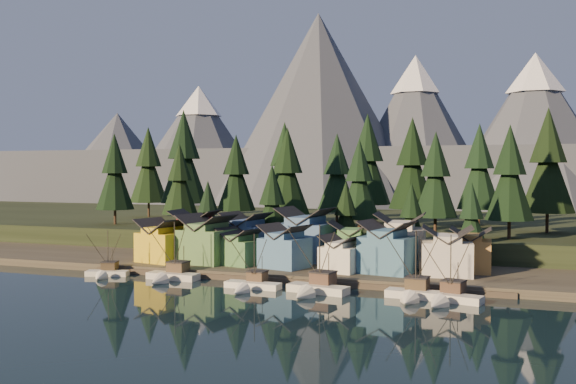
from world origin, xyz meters
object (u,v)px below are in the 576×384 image
(house_front_0, at_px, (163,239))
(house_back_1, at_px, (246,234))
(boat_3, at_px, (250,278))
(boat_4, at_px, (315,279))
(house_back_0, at_px, (195,232))
(boat_5, at_px, (413,284))
(boat_6, at_px, (446,289))
(boat_0, at_px, (106,267))
(boat_1, at_px, (170,268))
(house_front_1, at_px, (207,238))

(house_front_0, bearing_deg, house_back_1, 47.36)
(boat_3, relative_size, boat_4, 0.87)
(house_back_0, height_order, house_back_1, house_back_0)
(boat_5, bearing_deg, house_front_0, 169.99)
(house_front_0, bearing_deg, boat_6, -1.14)
(boat_0, height_order, boat_4, boat_4)
(boat_4, distance_m, house_front_0, 41.10)
(boat_6, height_order, house_back_1, house_back_1)
(boat_1, bearing_deg, house_back_0, 107.23)
(boat_1, relative_size, boat_4, 0.95)
(boat_3, distance_m, boat_6, 33.04)
(boat_0, distance_m, boat_1, 13.80)
(house_back_0, bearing_deg, boat_0, -117.46)
(boat_6, distance_m, house_back_1, 51.38)
(boat_1, xyz_separation_m, house_front_0, (-8.65, 11.83, 3.85))
(boat_4, height_order, house_back_1, boat_4)
(house_front_1, xyz_separation_m, house_back_1, (4.94, 8.71, -0.01))
(boat_1, xyz_separation_m, boat_3, (17.69, -3.19, -0.40))
(boat_5, relative_size, house_front_1, 1.11)
(boat_0, distance_m, boat_4, 43.28)
(boat_0, distance_m, house_back_1, 30.26)
(boat_3, bearing_deg, boat_5, 4.73)
(boat_0, xyz_separation_m, house_back_1, (19.67, 22.48, 4.81))
(boat_4, relative_size, house_back_1, 1.28)
(boat_3, relative_size, boat_6, 0.96)
(boat_3, xyz_separation_m, boat_5, (27.81, 1.22, 0.51))
(house_front_0, height_order, house_front_1, house_front_1)
(boat_4, relative_size, boat_6, 1.10)
(boat_0, bearing_deg, boat_1, -14.22)
(house_front_1, bearing_deg, boat_0, -128.33)
(house_front_1, relative_size, house_back_0, 1.05)
(house_back_1, bearing_deg, boat_0, -124.90)
(boat_5, bearing_deg, boat_6, -4.59)
(house_back_0, bearing_deg, boat_6, -28.73)
(house_front_0, distance_m, house_front_1, 9.70)
(boat_0, height_order, house_back_1, house_back_1)
(boat_1, relative_size, boat_3, 1.08)
(boat_4, bearing_deg, boat_6, 11.08)
(boat_3, height_order, boat_6, boat_6)
(boat_4, relative_size, house_back_0, 1.23)
(house_front_1, height_order, house_back_1, house_front_1)
(house_front_1, bearing_deg, boat_5, -10.18)
(boat_6, bearing_deg, boat_5, -175.05)
(house_front_0, distance_m, house_back_1, 17.68)
(boat_1, distance_m, house_back_0, 21.70)
(boat_4, height_order, house_front_0, boat_4)
(house_front_0, height_order, house_back_1, house_back_1)
(house_front_1, xyz_separation_m, house_back_0, (-6.61, 7.25, 0.18))
(boat_3, bearing_deg, house_back_0, 136.88)
(house_front_0, bearing_deg, boat_3, -17.02)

